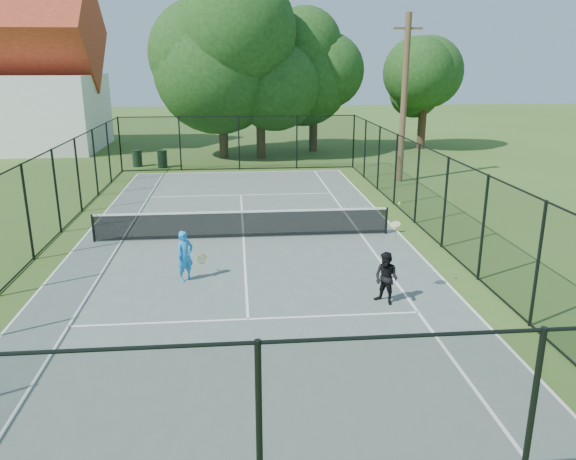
{
  "coord_description": "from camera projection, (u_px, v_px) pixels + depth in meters",
  "views": [
    {
      "loc": [
        -0.18,
        -18.46,
        5.89
      ],
      "look_at": [
        1.26,
        -3.0,
        1.2
      ],
      "focal_mm": 35.0,
      "sensor_mm": 36.0,
      "label": 1
    }
  ],
  "objects": [
    {
      "name": "ground",
      "position": [
        243.0,
        239.0,
        19.31
      ],
      "size": [
        120.0,
        120.0,
        0.0
      ],
      "primitive_type": "plane",
      "color": "#3B581E"
    },
    {
      "name": "tennis_court",
      "position": [
        243.0,
        238.0,
        19.31
      ],
      "size": [
        11.0,
        24.0,
        0.06
      ],
      "primitive_type": "cube",
      "color": "#516059",
      "rests_on": "ground"
    },
    {
      "name": "tennis_net",
      "position": [
        243.0,
        223.0,
        19.15
      ],
      "size": [
        10.08,
        0.08,
        0.95
      ],
      "color": "black",
      "rests_on": "tennis_court"
    },
    {
      "name": "fence",
      "position": [
        242.0,
        197.0,
        18.88
      ],
      "size": [
        13.1,
        26.1,
        3.0
      ],
      "color": "black",
      "rests_on": "ground"
    },
    {
      "name": "tree_near_left",
      "position": [
        221.0,
        53.0,
        33.73
      ],
      "size": [
        7.89,
        7.89,
        10.29
      ],
      "color": "#332114",
      "rests_on": "ground"
    },
    {
      "name": "tree_near_mid",
      "position": [
        260.0,
        83.0,
        34.18
      ],
      "size": [
        5.7,
        5.7,
        7.46
      ],
      "color": "#332114",
      "rests_on": "ground"
    },
    {
      "name": "tree_near_right",
      "position": [
        314.0,
        69.0,
        36.62
      ],
      "size": [
        6.13,
        6.13,
        8.46
      ],
      "color": "#332114",
      "rests_on": "ground"
    },
    {
      "name": "tree_far_right",
      "position": [
        424.0,
        88.0,
        38.13
      ],
      "size": [
        5.0,
        5.0,
        6.62
      ],
      "color": "#332114",
      "rests_on": "ground"
    },
    {
      "name": "trash_bin_left",
      "position": [
        137.0,
        158.0,
        32.47
      ],
      "size": [
        0.58,
        0.58,
        0.96
      ],
      "color": "black",
      "rests_on": "ground"
    },
    {
      "name": "trash_bin_right",
      "position": [
        162.0,
        159.0,
        32.16
      ],
      "size": [
        0.58,
        0.58,
        0.99
      ],
      "color": "black",
      "rests_on": "ground"
    },
    {
      "name": "utility_pole",
      "position": [
        404.0,
        99.0,
        27.42
      ],
      "size": [
        1.4,
        0.3,
        8.09
      ],
      "color": "#4C3823",
      "rests_on": "ground"
    },
    {
      "name": "player_blue",
      "position": [
        185.0,
        256.0,
        15.36
      ],
      "size": [
        0.89,
        0.6,
        1.42
      ],
      "color": "#1982D6",
      "rests_on": "tennis_court"
    },
    {
      "name": "player_black",
      "position": [
        386.0,
        278.0,
        13.89
      ],
      "size": [
        0.81,
        0.94,
        2.48
      ],
      "color": "black",
      "rests_on": "tennis_court"
    }
  ]
}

